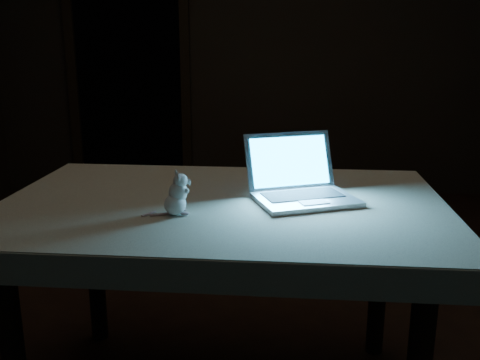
# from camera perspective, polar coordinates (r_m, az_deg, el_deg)

# --- Properties ---
(floor) EXTENTS (5.00, 5.00, 0.00)m
(floor) POSITION_cam_1_polar(r_m,az_deg,el_deg) (2.55, 1.83, -16.97)
(floor) COLOR black
(floor) RESTS_ON ground
(back_wall) EXTENTS (4.50, 0.04, 2.60)m
(back_wall) POSITION_cam_1_polar(r_m,az_deg,el_deg) (4.67, 1.79, 14.19)
(back_wall) COLOR black
(back_wall) RESTS_ON ground
(doorway) EXTENTS (1.06, 0.36, 2.13)m
(doorway) POSITION_cam_1_polar(r_m,az_deg,el_deg) (4.80, -11.73, 11.11)
(doorway) COLOR black
(doorway) RESTS_ON back_wall
(table) EXTENTS (1.52, 1.04, 0.78)m
(table) POSITION_cam_1_polar(r_m,az_deg,el_deg) (2.04, -1.79, -13.02)
(table) COLOR black
(table) RESTS_ON floor
(tablecloth) EXTENTS (1.63, 1.14, 0.09)m
(tablecloth) POSITION_cam_1_polar(r_m,az_deg,el_deg) (1.86, -2.80, -4.06)
(tablecloth) COLOR beige
(tablecloth) RESTS_ON table
(laptop) EXTENTS (0.41, 0.39, 0.23)m
(laptop) POSITION_cam_1_polar(r_m,az_deg,el_deg) (1.85, 7.14, 1.04)
(laptop) COLOR silver
(laptop) RESTS_ON tablecloth
(plush_mouse) EXTENTS (0.13, 0.13, 0.14)m
(plush_mouse) POSITION_cam_1_polar(r_m,az_deg,el_deg) (1.73, -6.97, -1.40)
(plush_mouse) COLOR white
(plush_mouse) RESTS_ON tablecloth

